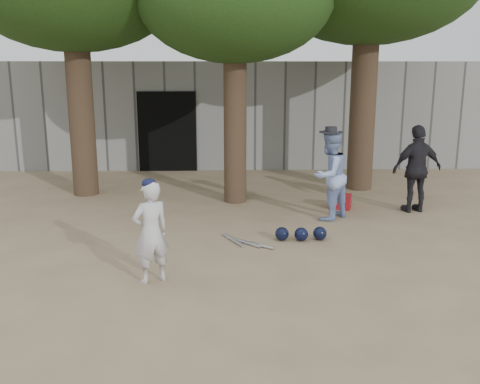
{
  "coord_description": "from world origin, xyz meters",
  "views": [
    {
      "loc": [
        0.34,
        -7.05,
        2.82
      ],
      "look_at": [
        0.6,
        1.0,
        0.95
      ],
      "focal_mm": 40.0,
      "sensor_mm": 36.0,
      "label": 1
    }
  ],
  "objects_px": {
    "red_bag": "(340,201)",
    "spectator_blue": "(329,175)",
    "spectator_dark": "(417,169)",
    "boy_player": "(151,232)"
  },
  "relations": [
    {
      "from": "spectator_dark",
      "to": "red_bag",
      "type": "relative_size",
      "value": 4.15
    },
    {
      "from": "red_bag",
      "to": "boy_player",
      "type": "bearing_deg",
      "value": -131.91
    },
    {
      "from": "spectator_blue",
      "to": "spectator_dark",
      "type": "bearing_deg",
      "value": 151.44
    },
    {
      "from": "spectator_blue",
      "to": "red_bag",
      "type": "height_order",
      "value": "spectator_blue"
    },
    {
      "from": "spectator_dark",
      "to": "boy_player",
      "type": "bearing_deg",
      "value": 25.36
    },
    {
      "from": "boy_player",
      "to": "red_bag",
      "type": "xyz_separation_m",
      "value": [
        3.37,
        3.75,
        -0.54
      ]
    },
    {
      "from": "boy_player",
      "to": "spectator_blue",
      "type": "distance_m",
      "value": 4.22
    },
    {
      "from": "red_bag",
      "to": "spectator_blue",
      "type": "bearing_deg",
      "value": -117.98
    },
    {
      "from": "boy_player",
      "to": "red_bag",
      "type": "distance_m",
      "value": 5.07
    },
    {
      "from": "boy_player",
      "to": "spectator_blue",
      "type": "xyz_separation_m",
      "value": [
        2.97,
        3.0,
        0.15
      ]
    }
  ]
}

